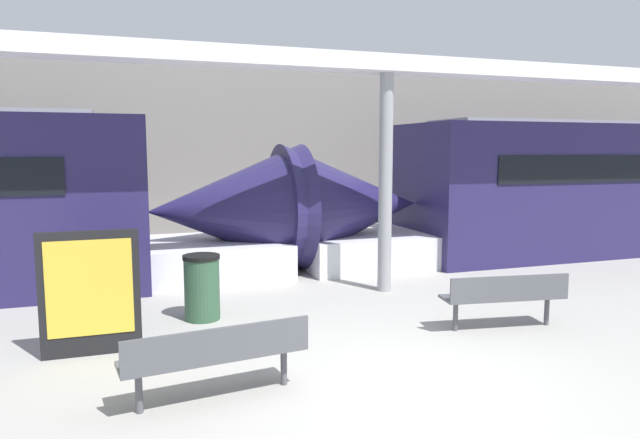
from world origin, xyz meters
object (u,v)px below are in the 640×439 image
trash_bin (202,287)px  support_column_near (385,184)px  bench_near (217,353)px  poster_board (90,293)px  train_left (625,189)px  bench_far (505,295)px

trash_bin → support_column_near: 3.68m
bench_near → poster_board: (-1.26, 1.79, 0.28)m
poster_board → train_left: bearing=17.9°
poster_board → support_column_near: 5.24m
poster_board → support_column_near: (4.79, 1.80, 1.13)m
trash_bin → poster_board: bearing=-143.7°
trash_bin → poster_board: 1.85m
train_left → trash_bin: 11.72m
bench_far → bench_near: bearing=-158.4°
bench_near → poster_board: poster_board is taller
trash_bin → bench_near: bearing=-94.3°
bench_near → bench_far: bearing=6.0°
train_left → bench_far: bearing=-146.2°
train_left → trash_bin: train_left is taller
bench_near → poster_board: 2.20m
bench_near → support_column_near: bearing=37.9°
trash_bin → poster_board: (-1.47, -1.08, 0.29)m
train_left → bench_far: 8.86m
bench_far → support_column_near: size_ratio=0.47×
train_left → poster_board: train_left is taller
bench_near → support_column_near: size_ratio=0.50×
support_column_near → bench_near: bearing=-134.6°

